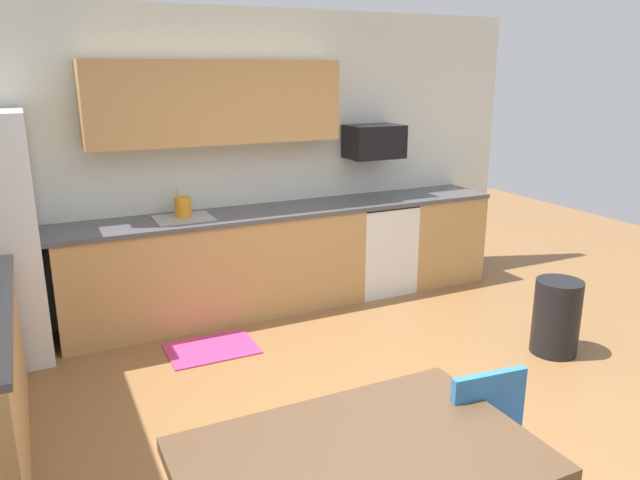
{
  "coord_description": "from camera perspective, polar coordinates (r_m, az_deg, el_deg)",
  "views": [
    {
      "loc": [
        -1.82,
        -2.76,
        2.18
      ],
      "look_at": [
        0.0,
        1.0,
        1.0
      ],
      "focal_mm": 34.22,
      "sensor_mm": 36.0,
      "label": 1
    }
  ],
  "objects": [
    {
      "name": "sink_basin",
      "position": [
        5.35,
        -12.62,
        1.33
      ],
      "size": [
        0.48,
        0.4,
        0.14
      ],
      "primitive_type": "cube",
      "color": "#A5A8AD",
      "rests_on": "countertop_back"
    },
    {
      "name": "trash_bin",
      "position": [
        5.16,
        21.23,
        -6.73
      ],
      "size": [
        0.36,
        0.36,
        0.6
      ],
      "primitive_type": "cylinder",
      "color": "black",
      "rests_on": "ground"
    },
    {
      "name": "ground_plane",
      "position": [
        3.96,
        6.61,
        -17.74
      ],
      "size": [
        12.0,
        12.0,
        0.0
      ],
      "primitive_type": "plane",
      "color": "olive"
    },
    {
      "name": "oven_range",
      "position": [
        6.17,
        5.33,
        -0.52
      ],
      "size": [
        0.6,
        0.6,
        0.91
      ],
      "color": "white",
      "rests_on": "ground"
    },
    {
      "name": "cabinet_run_back",
      "position": [
        5.54,
        -9.56,
        -2.66
      ],
      "size": [
        2.71,
        0.6,
        0.9
      ],
      "primitive_type": "cube",
      "color": "tan",
      "rests_on": "ground"
    },
    {
      "name": "dining_table",
      "position": [
        2.56,
        3.82,
        -20.35
      ],
      "size": [
        1.4,
        0.9,
        0.73
      ],
      "color": "brown",
      "rests_on": "ground"
    },
    {
      "name": "floor_mat",
      "position": [
        5.06,
        -10.11,
        -9.96
      ],
      "size": [
        0.7,
        0.5,
        0.01
      ],
      "primitive_type": "cube",
      "color": "#CC3372",
      "rests_on": "ground"
    },
    {
      "name": "sink_faucet",
      "position": [
        5.49,
        -13.16,
        3.36
      ],
      "size": [
        0.02,
        0.02,
        0.24
      ],
      "primitive_type": "cylinder",
      "color": "#B2B5BA",
      "rests_on": "countertop_back"
    },
    {
      "name": "wall_back",
      "position": [
        5.77,
        -7.2,
        7.38
      ],
      "size": [
        5.8,
        0.1,
        2.7
      ],
      "primitive_type": "cube",
      "color": "silver",
      "rests_on": "ground"
    },
    {
      "name": "kettle",
      "position": [
        5.37,
        -12.7,
        2.91
      ],
      "size": [
        0.14,
        0.14,
        0.2
      ],
      "primitive_type": "cylinder",
      "color": "orange",
      "rests_on": "countertop_back"
    },
    {
      "name": "microwave",
      "position": [
        6.05,
        5.08,
        9.16
      ],
      "size": [
        0.54,
        0.36,
        0.32
      ],
      "primitive_type": "cube",
      "color": "black"
    },
    {
      "name": "cabinet_run_back_right",
      "position": [
        6.56,
        10.71,
        0.21
      ],
      "size": [
        0.84,
        0.6,
        0.9
      ],
      "primitive_type": "cube",
      "color": "tan",
      "rests_on": "ground"
    },
    {
      "name": "chair_near_table",
      "position": [
        3.03,
        16.39,
        -18.58
      ],
      "size": [
        0.44,
        0.44,
        0.85
      ],
      "color": "#2D72B7",
      "rests_on": "ground"
    },
    {
      "name": "upper_cabinets_back",
      "position": [
        5.42,
        -9.71,
        12.59
      ],
      "size": [
        2.2,
        0.34,
        0.7
      ],
      "primitive_type": "cube",
      "color": "tan"
    },
    {
      "name": "countertop_back",
      "position": [
        5.53,
        -5.88,
        2.51
      ],
      "size": [
        4.8,
        0.64,
        0.04
      ],
      "primitive_type": "cube",
      "color": "#4C4C51",
      "rests_on": "cabinet_run_back"
    }
  ]
}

